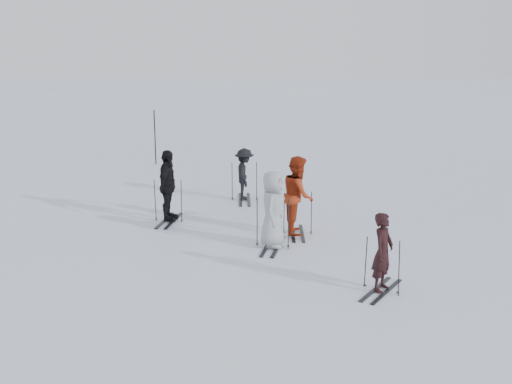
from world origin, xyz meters
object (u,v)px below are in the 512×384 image
at_px(skier_red, 298,196).
at_px(skier_near_dark, 383,253).
at_px(skier_grey, 273,210).
at_px(piste_marker, 155,137).
at_px(skier_uphill_far, 244,175).
at_px(skier_uphill_left, 168,187).

bearing_deg(skier_red, skier_near_dark, -158.55).
bearing_deg(skier_grey, piste_marker, 34.54).
xyz_separation_m(skier_grey, skier_uphill_far, (-0.72, 4.47, -0.13)).
bearing_deg(piste_marker, skier_near_dark, -63.86).
distance_m(skier_near_dark, skier_red, 4.00).
bearing_deg(skier_uphill_far, piste_marker, 30.40).
relative_size(skier_near_dark, skier_uphill_left, 0.81).
xyz_separation_m(skier_near_dark, piste_marker, (-6.30, 12.84, 0.28)).
height_order(skier_uphill_left, piste_marker, piste_marker).
height_order(skier_near_dark, skier_uphill_far, skier_uphill_far).
distance_m(skier_red, skier_uphill_left, 3.60).
distance_m(skier_uphill_left, skier_uphill_far, 3.05).
height_order(skier_uphill_far, piste_marker, piste_marker).
distance_m(skier_red, piste_marker, 10.34).
xyz_separation_m(skier_red, skier_uphill_far, (-1.38, 3.45, -0.20)).
xyz_separation_m(skier_grey, skier_uphill_left, (-2.74, 2.19, 0.05)).
xyz_separation_m(skier_near_dark, skier_red, (-1.39, 3.75, 0.20)).
relative_size(skier_red, piste_marker, 0.93).
xyz_separation_m(skier_uphill_far, piste_marker, (-3.53, 5.65, 0.28)).
xyz_separation_m(skier_near_dark, skier_uphill_left, (-4.79, 4.91, 0.18)).
xyz_separation_m(skier_near_dark, skier_uphill_far, (-2.77, 7.19, 0.00)).
height_order(skier_grey, skier_uphill_left, skier_uphill_left).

